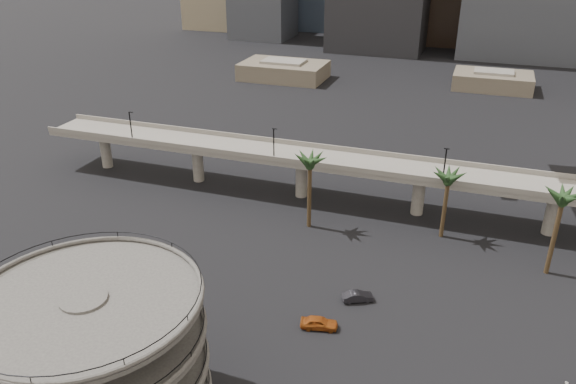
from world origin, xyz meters
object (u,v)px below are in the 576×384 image
(parking_ramp, at_px, (94,352))
(car_a, at_px, (319,323))
(car_b, at_px, (358,296))
(overpass, at_px, (359,168))

(parking_ramp, distance_m, car_a, 29.19)
(car_a, height_order, car_b, car_a)
(overpass, height_order, car_a, overpass)
(parking_ramp, distance_m, overpass, 60.46)
(overpass, relative_size, car_b, 29.79)
(parking_ramp, xyz_separation_m, car_a, (16.40, 22.40, -9.01))
(parking_ramp, distance_m, car_b, 36.91)
(overpass, bearing_deg, car_a, -84.70)
(parking_ramp, height_order, car_a, parking_ramp)
(overpass, distance_m, car_b, 30.72)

